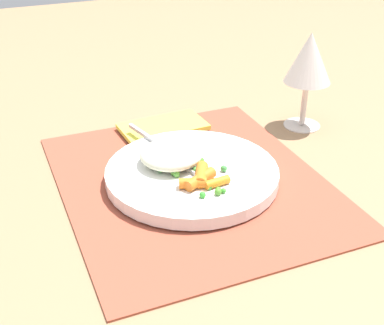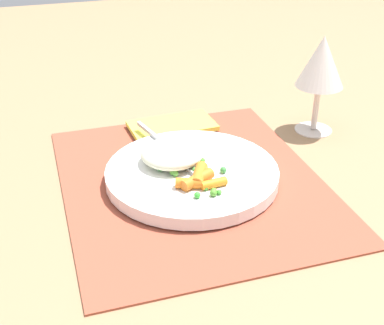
{
  "view_description": "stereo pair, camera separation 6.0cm",
  "coord_description": "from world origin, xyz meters",
  "px_view_note": "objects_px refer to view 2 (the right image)",
  "views": [
    {
      "loc": [
        0.61,
        -0.25,
        0.41
      ],
      "look_at": [
        0.0,
        0.0,
        0.03
      ],
      "focal_mm": 50.07,
      "sensor_mm": 36.0,
      "label": 1
    },
    {
      "loc": [
        0.64,
        -0.2,
        0.41
      ],
      "look_at": [
        0.0,
        0.0,
        0.03
      ],
      "focal_mm": 50.07,
      "sensor_mm": 36.0,
      "label": 2
    }
  ],
  "objects_px": {
    "carrot_portion": "(198,179)",
    "napkin": "(172,126)",
    "rice_mound": "(172,154)",
    "wine_glass": "(321,64)",
    "fork": "(176,153)",
    "plate": "(192,174)"
  },
  "relations": [
    {
      "from": "rice_mound",
      "to": "carrot_portion",
      "type": "distance_m",
      "value": 0.07
    },
    {
      "from": "rice_mound",
      "to": "napkin",
      "type": "relative_size",
      "value": 0.62
    },
    {
      "from": "carrot_portion",
      "to": "fork",
      "type": "relative_size",
      "value": 0.35
    },
    {
      "from": "carrot_portion",
      "to": "plate",
      "type": "bearing_deg",
      "value": 173.79
    },
    {
      "from": "carrot_portion",
      "to": "napkin",
      "type": "xyz_separation_m",
      "value": [
        -0.22,
        0.02,
        -0.02
      ]
    },
    {
      "from": "rice_mound",
      "to": "carrot_portion",
      "type": "height_order",
      "value": "rice_mound"
    },
    {
      "from": "fork",
      "to": "wine_glass",
      "type": "relative_size",
      "value": 1.22
    },
    {
      "from": "carrot_portion",
      "to": "napkin",
      "type": "bearing_deg",
      "value": 174.03
    },
    {
      "from": "wine_glass",
      "to": "fork",
      "type": "bearing_deg",
      "value": -77.62
    },
    {
      "from": "plate",
      "to": "carrot_portion",
      "type": "distance_m",
      "value": 0.05
    },
    {
      "from": "plate",
      "to": "napkin",
      "type": "relative_size",
      "value": 1.72
    },
    {
      "from": "carrot_portion",
      "to": "fork",
      "type": "height_order",
      "value": "carrot_portion"
    },
    {
      "from": "napkin",
      "to": "plate",
      "type": "bearing_deg",
      "value": -5.91
    },
    {
      "from": "rice_mound",
      "to": "napkin",
      "type": "bearing_deg",
      "value": 164.74
    },
    {
      "from": "fork",
      "to": "wine_glass",
      "type": "bearing_deg",
      "value": 102.38
    },
    {
      "from": "plate",
      "to": "wine_glass",
      "type": "relative_size",
      "value": 1.49
    },
    {
      "from": "plate",
      "to": "rice_mound",
      "type": "relative_size",
      "value": 2.76
    },
    {
      "from": "plate",
      "to": "fork",
      "type": "height_order",
      "value": "fork"
    },
    {
      "from": "carrot_portion",
      "to": "wine_glass",
      "type": "relative_size",
      "value": 0.42
    },
    {
      "from": "wine_glass",
      "to": "rice_mound",
      "type": "bearing_deg",
      "value": -74.19
    },
    {
      "from": "napkin",
      "to": "wine_glass",
      "type": "bearing_deg",
      "value": 73.33
    },
    {
      "from": "plate",
      "to": "wine_glass",
      "type": "bearing_deg",
      "value": 112.27
    }
  ]
}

